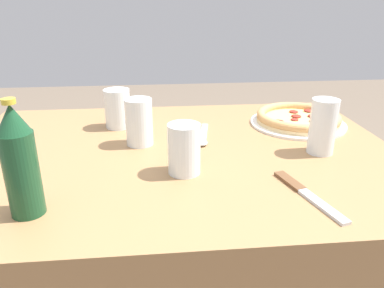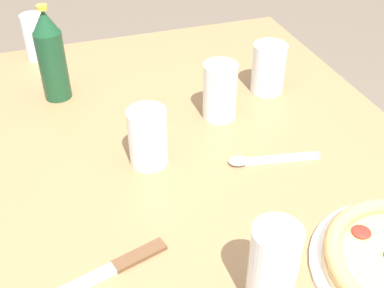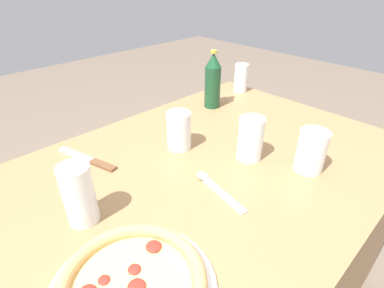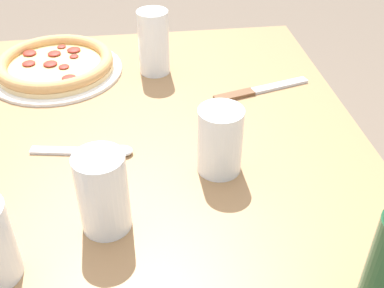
{
  "view_description": "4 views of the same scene",
  "coord_description": "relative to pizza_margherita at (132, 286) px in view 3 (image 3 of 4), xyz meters",
  "views": [
    {
      "loc": [
        -0.05,
        -0.97,
        1.14
      ],
      "look_at": [
        0.04,
        -0.05,
        0.76
      ],
      "focal_mm": 35.0,
      "sensor_mm": 36.0,
      "label": 1
    },
    {
      "loc": [
        0.78,
        -0.3,
        1.36
      ],
      "look_at": [
        0.03,
        -0.05,
        0.76
      ],
      "focal_mm": 45.0,
      "sensor_mm": 36.0,
      "label": 2
    },
    {
      "loc": [
        0.58,
        0.51,
        1.25
      ],
      "look_at": [
        0.02,
        -0.07,
        0.77
      ],
      "focal_mm": 28.0,
      "sensor_mm": 36.0,
      "label": 3
    },
    {
      "loc": [
        -0.66,
        0.0,
        1.29
      ],
      "look_at": [
        0.01,
        -0.09,
        0.78
      ],
      "focal_mm": 45.0,
      "sensor_mm": 36.0,
      "label": 4
    }
  ],
  "objects": [
    {
      "name": "beer_bottle",
      "position": [
        -0.74,
        -0.48,
        0.09
      ],
      "size": [
        0.07,
        0.07,
        0.24
      ],
      "color": "#194728",
      "rests_on": "table"
    },
    {
      "name": "glass_iced_tea",
      "position": [
        -0.41,
        -0.33,
        0.04
      ],
      "size": [
        0.08,
        0.08,
        0.13
      ],
      "color": "white",
      "rests_on": "table"
    },
    {
      "name": "knife",
      "position": [
        -0.15,
        -0.46,
        -0.02
      ],
      "size": [
        0.09,
        0.23,
        0.01
      ],
      "color": "brown",
      "rests_on": "table"
    },
    {
      "name": "glass_red_wine",
      "position": [
        -0.53,
        -0.13,
        0.04
      ],
      "size": [
        0.08,
        0.08,
        0.14
      ],
      "color": "white",
      "rests_on": "table"
    },
    {
      "name": "spoon",
      "position": [
        -0.34,
        -0.11,
        -0.02
      ],
      "size": [
        0.06,
        0.2,
        0.01
      ],
      "color": "silver",
      "rests_on": "table"
    },
    {
      "name": "glass_cola",
      "position": [
        -0.03,
        -0.24,
        0.05
      ],
      "size": [
        0.07,
        0.07,
        0.15
      ],
      "color": "white",
      "rests_on": "table"
    },
    {
      "name": "glass_mango_juice",
      "position": [
        -0.98,
        -0.51,
        0.04
      ],
      "size": [
        0.06,
        0.06,
        0.13
      ],
      "color": "white",
      "rests_on": "table"
    },
    {
      "name": "pizza_margherita",
      "position": [
        0.0,
        0.0,
        0.0
      ],
      "size": [
        0.32,
        0.32,
        0.04
      ],
      "color": "white",
      "rests_on": "table"
    },
    {
      "name": "table",
      "position": [
        -0.42,
        -0.19,
        -0.38
      ],
      "size": [
        1.25,
        0.89,
        0.73
      ],
      "color": "#997047",
      "rests_on": "ground_plane"
    },
    {
      "name": "glass_lemonade",
      "position": [
        -0.6,
        0.03,
        0.04
      ],
      "size": [
        0.08,
        0.08,
        0.13
      ],
      "color": "white",
      "rests_on": "table"
    }
  ]
}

